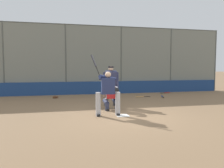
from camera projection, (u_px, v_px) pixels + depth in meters
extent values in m
plane|color=#846647|center=(122.00, 116.00, 7.68)|extent=(160.00, 160.00, 0.00)
cube|color=white|center=(122.00, 116.00, 7.68)|extent=(0.43, 0.43, 0.01)
cylinder|color=#515651|center=(215.00, 61.00, 16.06)|extent=(0.08, 0.08, 4.41)
cylinder|color=#515651|center=(171.00, 60.00, 15.26)|extent=(0.08, 0.08, 4.41)
cylinder|color=#515651|center=(121.00, 60.00, 14.45)|extent=(0.08, 0.08, 4.41)
cylinder|color=#515651|center=(66.00, 59.00, 13.64)|extent=(0.08, 0.08, 4.41)
cylinder|color=#515651|center=(3.00, 59.00, 12.83)|extent=(0.08, 0.08, 4.41)
cube|color=gray|center=(94.00, 60.00, 14.05)|extent=(17.99, 0.01, 4.41)
cylinder|color=#515651|center=(94.00, 25.00, 13.89)|extent=(17.99, 0.06, 0.06)
cube|color=navy|center=(95.00, 88.00, 14.08)|extent=(17.63, 0.18, 0.80)
cube|color=slate|center=(123.00, 89.00, 17.02)|extent=(12.59, 2.50, 0.12)
cube|color=slate|center=(126.00, 88.00, 16.21)|extent=(12.59, 0.55, 0.44)
cube|color=#B7BABC|center=(126.00, 84.00, 16.19)|extent=(12.59, 0.24, 0.08)
cube|color=slate|center=(124.00, 85.00, 16.73)|extent=(12.59, 0.55, 0.76)
cube|color=#B7BABC|center=(124.00, 79.00, 16.70)|extent=(12.59, 0.24, 0.08)
cube|color=slate|center=(122.00, 82.00, 17.25)|extent=(12.59, 0.55, 1.08)
cube|color=#B7BABC|center=(122.00, 75.00, 17.21)|extent=(12.59, 0.24, 0.08)
cube|color=slate|center=(120.00, 80.00, 17.78)|extent=(12.59, 0.55, 1.40)
cube|color=#B7BABC|center=(120.00, 71.00, 17.72)|extent=(12.59, 0.24, 0.08)
cylinder|color=#B7B7BC|center=(118.00, 104.00, 7.71)|extent=(0.17, 0.17, 0.83)
cube|color=black|center=(118.00, 114.00, 7.74)|extent=(0.13, 0.29, 0.08)
cylinder|color=#B7B7BC|center=(98.00, 104.00, 7.60)|extent=(0.17, 0.17, 0.83)
cube|color=black|center=(98.00, 115.00, 7.63)|extent=(0.13, 0.29, 0.08)
cube|color=navy|center=(108.00, 86.00, 7.61)|extent=(0.47, 0.29, 0.57)
sphere|color=tan|center=(108.00, 75.00, 7.58)|extent=(0.21, 0.21, 0.21)
cylinder|color=navy|center=(108.00, 77.00, 7.61)|extent=(0.59, 0.19, 0.22)
cylinder|color=navy|center=(100.00, 78.00, 7.57)|extent=(0.12, 0.15, 0.16)
sphere|color=black|center=(100.00, 76.00, 7.59)|extent=(0.04, 0.04, 0.04)
cylinder|color=black|center=(98.00, 71.00, 7.65)|extent=(0.13, 0.21, 0.32)
cylinder|color=#28282D|center=(94.00, 61.00, 7.79)|extent=(0.22, 0.32, 0.46)
cylinder|color=#2D334C|center=(117.00, 106.00, 8.66)|extent=(0.15, 0.15, 0.30)
cylinder|color=#2D334C|center=(116.00, 101.00, 8.83)|extent=(0.19, 0.46, 0.23)
cube|color=black|center=(117.00, 109.00, 8.67)|extent=(0.11, 0.26, 0.08)
cylinder|color=#2D334C|center=(107.00, 107.00, 8.55)|extent=(0.15, 0.15, 0.30)
cylinder|color=#2D334C|center=(106.00, 102.00, 8.73)|extent=(0.19, 0.46, 0.23)
cube|color=black|center=(107.00, 110.00, 8.56)|extent=(0.11, 0.26, 0.08)
cube|color=#B7B7BC|center=(110.00, 93.00, 8.80)|extent=(0.45, 0.37, 0.54)
cube|color=#B21E1E|center=(111.00, 93.00, 8.66)|extent=(0.40, 0.15, 0.45)
sphere|color=brown|center=(110.00, 84.00, 8.77)|extent=(0.20, 0.20, 0.20)
sphere|color=#B21E1E|center=(110.00, 83.00, 8.77)|extent=(0.22, 0.22, 0.22)
cylinder|color=#B7B7BC|center=(116.00, 89.00, 8.60)|extent=(0.27, 0.53, 0.16)
ellipsoid|color=black|center=(115.00, 90.00, 8.34)|extent=(0.30, 0.11, 0.24)
cylinder|color=brown|center=(104.00, 92.00, 8.72)|extent=(0.10, 0.31, 0.44)
cylinder|color=#4C4C51|center=(115.00, 95.00, 9.76)|extent=(0.19, 0.19, 0.90)
cube|color=black|center=(115.00, 104.00, 9.79)|extent=(0.11, 0.28, 0.08)
cylinder|color=#4C4C51|center=(106.00, 96.00, 9.67)|extent=(0.19, 0.19, 0.90)
cube|color=black|center=(106.00, 105.00, 9.70)|extent=(0.11, 0.28, 0.08)
cube|color=#282D4C|center=(111.00, 78.00, 9.60)|extent=(0.49, 0.43, 0.69)
sphere|color=tan|center=(111.00, 68.00, 9.57)|extent=(0.23, 0.23, 0.23)
cylinder|color=black|center=(111.00, 67.00, 9.56)|extent=(0.24, 0.24, 0.08)
cylinder|color=#282D4C|center=(117.00, 83.00, 9.61)|extent=(0.16, 0.25, 0.96)
cylinder|color=#282D4C|center=(105.00, 83.00, 9.49)|extent=(0.16, 0.25, 0.96)
sphere|color=black|center=(118.00, 96.00, 12.92)|extent=(0.04, 0.04, 0.04)
cylinder|color=black|center=(116.00, 96.00, 12.80)|extent=(0.31, 0.21, 0.03)
cylinder|color=#B7BCC1|center=(111.00, 97.00, 12.50)|extent=(0.45, 0.31, 0.07)
sphere|color=black|center=(161.00, 93.00, 14.27)|extent=(0.04, 0.04, 0.04)
cylinder|color=black|center=(163.00, 93.00, 14.37)|extent=(0.35, 0.15, 0.03)
cylinder|color=maroon|center=(167.00, 93.00, 14.60)|extent=(0.49, 0.23, 0.07)
sphere|color=black|center=(164.00, 98.00, 12.02)|extent=(0.04, 0.04, 0.04)
cylinder|color=black|center=(163.00, 97.00, 12.20)|extent=(0.14, 0.35, 0.03)
cylinder|color=#334789|center=(162.00, 96.00, 12.63)|extent=(0.23, 0.50, 0.07)
sphere|color=black|center=(150.00, 96.00, 12.59)|extent=(0.04, 0.04, 0.04)
cylinder|color=black|center=(147.00, 97.00, 12.57)|extent=(0.35, 0.08, 0.03)
cylinder|color=tan|center=(140.00, 97.00, 12.54)|extent=(0.49, 0.13, 0.07)
ellipsoid|color=#56331E|center=(55.00, 97.00, 12.14)|extent=(0.32, 0.21, 0.12)
ellipsoid|color=#56331E|center=(54.00, 97.00, 12.03)|extent=(0.12, 0.09, 0.09)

